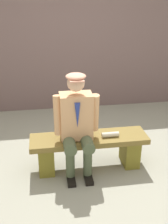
{
  "coord_description": "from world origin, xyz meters",
  "views": [
    {
      "loc": [
        0.54,
        3.04,
        2.16
      ],
      "look_at": [
        0.07,
        0.0,
        0.81
      ],
      "focal_mm": 43.89,
      "sensor_mm": 36.0,
      "label": 1
    }
  ],
  "objects": [
    {
      "name": "bench",
      "position": [
        0.0,
        0.0,
        0.3
      ],
      "size": [
        1.51,
        0.4,
        0.46
      ],
      "color": "brown",
      "rests_on": "ground"
    },
    {
      "name": "rolled_magazine",
      "position": [
        -0.27,
        0.05,
        0.49
      ],
      "size": [
        0.22,
        0.07,
        0.07
      ],
      "primitive_type": "cylinder",
      "rotation": [
        0.0,
        1.57,
        0.01
      ],
      "color": "beige",
      "rests_on": "bench"
    },
    {
      "name": "ground_plane",
      "position": [
        0.0,
        0.0,
        0.0
      ],
      "size": [
        30.0,
        30.0,
        0.0
      ],
      "primitive_type": "plane",
      "color": "gray"
    },
    {
      "name": "seated_man",
      "position": [
        0.16,
        0.05,
        0.71
      ],
      "size": [
        0.56,
        0.54,
        1.3
      ],
      "color": "tan",
      "rests_on": "ground"
    },
    {
      "name": "stadium_wall",
      "position": [
        0.0,
        -2.2,
        1.02
      ],
      "size": [
        12.0,
        0.24,
        2.03
      ],
      "primitive_type": "cube",
      "color": "#6B5553",
      "rests_on": "ground"
    }
  ]
}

